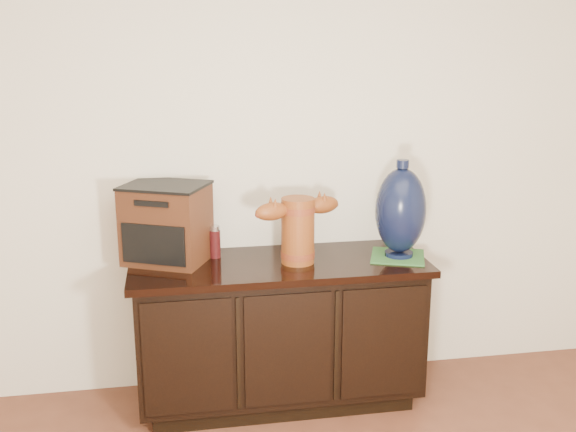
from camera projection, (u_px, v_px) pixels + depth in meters
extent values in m
plane|color=white|center=(270.00, 143.00, 3.44)|extent=(4.50, 0.00, 4.50)
cube|color=black|center=(279.00, 392.00, 3.50)|extent=(1.29, 0.45, 0.08)
cube|color=black|center=(279.00, 328.00, 3.41)|extent=(1.40, 0.50, 0.64)
cube|color=black|center=(279.00, 265.00, 3.32)|extent=(1.46, 0.56, 0.03)
cube|color=black|center=(188.00, 358.00, 3.09)|extent=(0.41, 0.01, 0.56)
cube|color=black|center=(288.00, 350.00, 3.17)|extent=(0.41, 0.01, 0.56)
cube|color=black|center=(383.00, 343.00, 3.24)|extent=(0.41, 0.01, 0.56)
cylinder|color=brown|center=(298.00, 231.00, 3.26)|extent=(0.20, 0.20, 0.32)
cylinder|color=#4C190E|center=(298.00, 254.00, 3.29)|extent=(0.21, 0.21, 0.03)
cylinder|color=#4C190E|center=(298.00, 209.00, 3.24)|extent=(0.21, 0.21, 0.03)
ellipsoid|color=brown|center=(272.00, 212.00, 3.17)|extent=(0.19, 0.13, 0.09)
ellipsoid|color=brown|center=(323.00, 205.00, 3.30)|extent=(0.19, 0.13, 0.09)
cube|color=#422010|center=(167.00, 224.00, 3.28)|extent=(0.47, 0.43, 0.37)
cube|color=black|center=(153.00, 245.00, 3.15)|extent=(0.29, 0.14, 0.19)
cube|color=black|center=(165.00, 185.00, 3.23)|extent=(0.48, 0.44, 0.01)
cube|color=#32672E|center=(398.00, 256.00, 3.38)|extent=(0.33, 0.33, 0.01)
cylinder|color=black|center=(399.00, 254.00, 3.38)|extent=(0.14, 0.14, 0.02)
ellipsoid|color=black|center=(401.00, 211.00, 3.32)|extent=(0.32, 0.32, 0.43)
cylinder|color=black|center=(403.00, 164.00, 3.26)|extent=(0.06, 0.06, 0.04)
cylinder|color=#590F12|center=(215.00, 244.00, 3.36)|extent=(0.06, 0.06, 0.14)
cylinder|color=silver|center=(214.00, 228.00, 3.34)|extent=(0.05, 0.05, 0.02)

